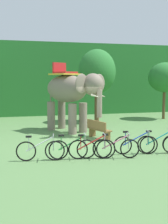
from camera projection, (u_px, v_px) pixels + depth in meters
The scene contains 12 objects.
ground_plane at pixel (83, 144), 12.70m from camera, with size 80.00×80.00×0.00m, color #567F47.
foliage_hedge at pixel (46, 79), 25.00m from camera, with size 36.00×6.00×5.74m, color #28702D.
tree_left at pixel (97, 72), 18.74m from camera, with size 2.47×2.47×4.82m.
tree_right at pixel (165, 78), 20.34m from camera, with size 2.33×2.33×4.06m.
elephant at pixel (71, 91), 15.31m from camera, with size 3.18×4.07×3.78m.
bike_white at pixel (40, 150), 9.96m from camera, with size 1.70×0.52×0.92m.
bike_green at pixel (72, 149), 10.16m from camera, with size 1.70×0.52×0.92m.
bike_red at pixel (92, 148), 10.20m from camera, with size 1.69×0.52×0.92m.
bike_pink at pixel (116, 148), 10.29m from camera, with size 1.67×0.60×0.92m.
bike_blue at pixel (136, 144), 10.84m from camera, with size 1.68×0.56×0.92m.
bike_teal at pixel (159, 144), 10.98m from camera, with size 1.70×0.52×0.92m.
wooden_bench at pixel (98, 129), 13.69m from camera, with size 0.85×1.55×0.89m.
Camera 1 is at (-3.09, -12.06, 2.85)m, focal length 45.63 mm.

